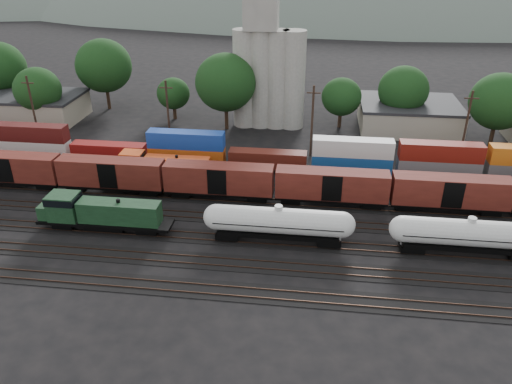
# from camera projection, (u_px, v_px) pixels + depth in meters

# --- Properties ---
(ground) EXTENTS (600.00, 600.00, 0.00)m
(ground) POSITION_uv_depth(u_px,v_px,m) (214.00, 217.00, 65.53)
(ground) COLOR black
(tracks) EXTENTS (180.00, 33.20, 0.20)m
(tracks) POSITION_uv_depth(u_px,v_px,m) (214.00, 217.00, 65.50)
(tracks) COLOR black
(tracks) RESTS_ON ground
(green_locomotive) EXTENTS (16.87, 2.98, 4.46)m
(green_locomotive) POSITION_uv_depth(u_px,v_px,m) (97.00, 212.00, 61.44)
(green_locomotive) COLOR black
(green_locomotive) RESTS_ON ground
(tank_car_a) EXTENTS (18.00, 3.22, 4.72)m
(tank_car_a) POSITION_uv_depth(u_px,v_px,m) (278.00, 222.00, 58.87)
(tank_car_a) COLOR silver
(tank_car_a) RESTS_ON ground
(tank_car_b) EXTENTS (17.83, 3.19, 4.67)m
(tank_car_b) POSITION_uv_depth(u_px,v_px,m) (469.00, 234.00, 56.50)
(tank_car_b) COLOR silver
(tank_car_b) RESTS_ON ground
(orange_locomotive) EXTENTS (16.21, 2.70, 4.05)m
(orange_locomotive) POSITION_uv_depth(u_px,v_px,m) (159.00, 166.00, 74.40)
(orange_locomotive) COLOR black
(orange_locomotive) RESTS_ON ground
(boxcar_string) EXTENTS (138.20, 2.90, 4.20)m
(boxcar_string) POSITION_uv_depth(u_px,v_px,m) (219.00, 179.00, 68.53)
(boxcar_string) COLOR black
(boxcar_string) RESTS_ON ground
(container_wall) EXTENTS (160.00, 2.60, 5.80)m
(container_wall) POSITION_uv_depth(u_px,v_px,m) (193.00, 151.00, 78.12)
(container_wall) COLOR black
(container_wall) RESTS_ON ground
(grain_silo) EXTENTS (13.40, 5.00, 29.00)m
(grain_silo) POSITION_uv_depth(u_px,v_px,m) (268.00, 68.00, 91.74)
(grain_silo) COLOR #9D9B90
(grain_silo) RESTS_ON ground
(industrial_sheds) EXTENTS (119.38, 17.26, 5.10)m
(industrial_sheds) POSITION_uv_depth(u_px,v_px,m) (284.00, 115.00, 94.71)
(industrial_sheds) COLOR #9E937F
(industrial_sheds) RESTS_ON ground
(tree_band) EXTENTS (159.50, 22.77, 14.50)m
(tree_band) POSITION_uv_depth(u_px,v_px,m) (229.00, 85.00, 94.44)
(tree_band) COLOR black
(tree_band) RESTS_ON ground
(utility_poles) EXTENTS (122.20, 0.36, 12.00)m
(utility_poles) POSITION_uv_depth(u_px,v_px,m) (239.00, 118.00, 82.07)
(utility_poles) COLOR black
(utility_poles) RESTS_ON ground
(distant_hills) EXTENTS (860.00, 286.00, 130.00)m
(distant_hills) POSITION_uv_depth(u_px,v_px,m) (339.00, 34.00, 301.56)
(distant_hills) COLOR #59665B
(distant_hills) RESTS_ON ground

